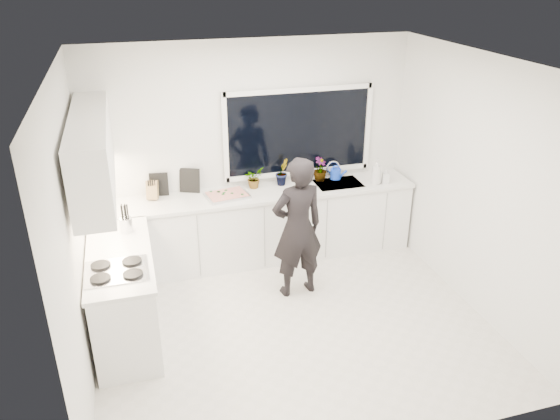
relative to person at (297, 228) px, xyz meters
name	(u,v)px	position (x,y,z in m)	size (l,w,h in m)	color
floor	(293,324)	(-0.23, -0.57, -0.83)	(4.00, 3.50, 0.02)	beige
wall_back	(251,151)	(-0.23, 1.19, 0.53)	(4.00, 0.02, 2.70)	white
wall_left	(72,235)	(-2.24, -0.57, 0.53)	(0.02, 3.50, 2.70)	white
wall_right	(476,186)	(1.78, -0.57, 0.53)	(0.02, 3.50, 2.70)	white
ceiling	(296,63)	(-0.23, -0.57, 1.89)	(4.00, 3.50, 0.02)	white
window	(299,132)	(0.37, 1.15, 0.73)	(1.80, 0.02, 1.00)	black
base_cabinets_back	(259,227)	(-0.23, 0.88, -0.38)	(3.92, 0.58, 0.88)	white
base_cabinets_left	(124,295)	(-1.90, -0.22, -0.38)	(0.58, 1.60, 0.88)	white
countertop_back	(258,194)	(-0.23, 0.87, 0.08)	(3.94, 0.62, 0.04)	silver
countertop_left	(119,255)	(-1.90, -0.22, 0.08)	(0.62, 1.60, 0.04)	silver
upper_cabinets	(92,152)	(-2.02, 0.13, 1.03)	(0.34, 2.10, 0.70)	white
sink	(338,187)	(0.82, 0.88, 0.05)	(0.58, 0.42, 0.14)	silver
faucet	(333,170)	(0.82, 1.08, 0.21)	(0.03, 0.03, 0.22)	silver
stovetop	(117,270)	(-1.92, -0.57, 0.11)	(0.56, 0.48, 0.03)	black
person	(297,228)	(0.00, 0.00, 0.00)	(0.60, 0.39, 1.64)	black
pizza_tray	(227,195)	(-0.62, 0.85, 0.11)	(0.49, 0.36, 0.03)	silver
pizza	(227,194)	(-0.62, 0.85, 0.13)	(0.45, 0.32, 0.01)	red
watering_can	(335,174)	(0.85, 1.04, 0.16)	(0.14, 0.14, 0.13)	blue
paper_towel_roll	(99,196)	(-2.08, 0.98, 0.23)	(0.11, 0.11, 0.26)	white
knife_block	(152,191)	(-1.47, 1.02, 0.21)	(0.13, 0.10, 0.22)	#A0714A
utensil_crock	(126,225)	(-1.80, 0.23, 0.18)	(0.13, 0.13, 0.16)	#B5B4B9
picture_frame_large	(159,184)	(-1.39, 1.12, 0.24)	(0.22, 0.02, 0.28)	black
picture_frame_small	(190,180)	(-1.02, 1.12, 0.25)	(0.25, 0.02, 0.30)	black
herb_plants	(284,173)	(0.16, 1.04, 0.24)	(1.15, 0.30, 0.33)	#26662D
soap_bottles	(379,173)	(1.30, 0.73, 0.25)	(0.27, 0.16, 0.33)	#D8BF66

